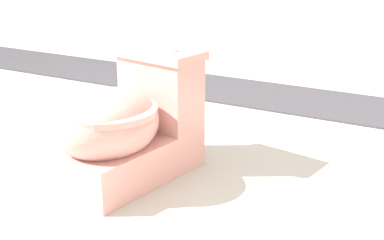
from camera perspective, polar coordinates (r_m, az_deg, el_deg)
name	(u,v)px	position (r m, az deg, el deg)	size (l,w,h in m)	color
ground_plane	(92,154)	(2.51, -10.59, -3.61)	(14.00, 14.00, 0.00)	beige
gravel_strip	(285,98)	(3.33, 9.85, 2.33)	(0.56, 8.00, 0.01)	#423F44
toilet	(126,127)	(2.18, -7.03, -0.75)	(0.69, 0.48, 0.52)	#E09E93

